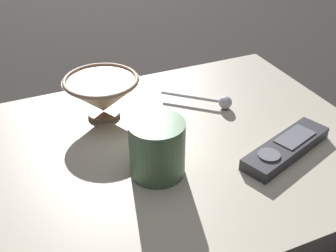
{
  "coord_description": "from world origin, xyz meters",
  "views": [
    {
      "loc": [
        -0.25,
        -0.54,
        0.47
      ],
      "look_at": [
        -0.0,
        0.03,
        0.06
      ],
      "focal_mm": 46.12,
      "sensor_mm": 36.0,
      "label": 1
    }
  ],
  "objects_px": {
    "tv_remote_near": "(286,148)",
    "coffee_mug": "(157,148)",
    "cereal_bowl": "(102,95)",
    "teaspoon": "(218,101)"
  },
  "relations": [
    {
      "from": "tv_remote_near",
      "to": "coffee_mug",
      "type": "bearing_deg",
      "value": 169.32
    },
    {
      "from": "cereal_bowl",
      "to": "coffee_mug",
      "type": "relative_size",
      "value": 1.55
    },
    {
      "from": "teaspoon",
      "to": "tv_remote_near",
      "type": "xyz_separation_m",
      "value": [
        0.03,
        -0.17,
        -0.0
      ]
    },
    {
      "from": "tv_remote_near",
      "to": "cereal_bowl",
      "type": "bearing_deg",
      "value": 135.36
    },
    {
      "from": "teaspoon",
      "to": "tv_remote_near",
      "type": "bearing_deg",
      "value": -80.46
    },
    {
      "from": "cereal_bowl",
      "to": "teaspoon",
      "type": "relative_size",
      "value": 1.25
    },
    {
      "from": "coffee_mug",
      "to": "tv_remote_near",
      "type": "distance_m",
      "value": 0.22
    },
    {
      "from": "cereal_bowl",
      "to": "tv_remote_near",
      "type": "relative_size",
      "value": 0.74
    },
    {
      "from": "cereal_bowl",
      "to": "teaspoon",
      "type": "height_order",
      "value": "cereal_bowl"
    },
    {
      "from": "cereal_bowl",
      "to": "tv_remote_near",
      "type": "distance_m",
      "value": 0.34
    }
  ]
}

